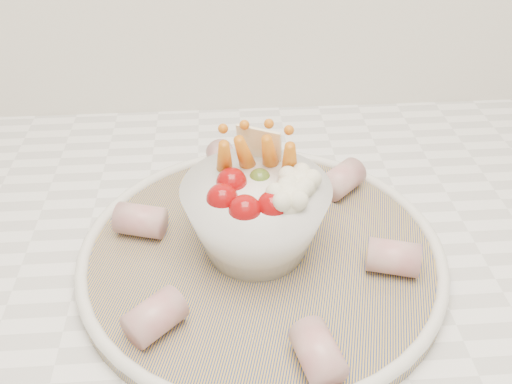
{
  "coord_description": "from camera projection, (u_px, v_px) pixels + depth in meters",
  "views": [
    {
      "loc": [
        -0.14,
        1.03,
        1.31
      ],
      "look_at": [
        -0.11,
        1.44,
        1.0
      ],
      "focal_mm": 40.0,
      "sensor_mm": 36.0,
      "label": 1
    }
  ],
  "objects": [
    {
      "name": "cured_meat_rolls",
      "position": [
        262.0,
        238.0,
        0.54
      ],
      "size": [
        0.29,
        0.32,
        0.03
      ],
      "color": "#AC4F55",
      "rests_on": "serving_platter"
    },
    {
      "name": "veggie_bowl",
      "position": [
        257.0,
        213.0,
        0.53
      ],
      "size": [
        0.14,
        0.14,
        0.11
      ],
      "color": "white",
      "rests_on": "serving_platter"
    },
    {
      "name": "serving_platter",
      "position": [
        262.0,
        254.0,
        0.55
      ],
      "size": [
        0.43,
        0.43,
        0.02
      ],
      "color": "navy",
      "rests_on": "kitchen_counter"
    }
  ]
}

